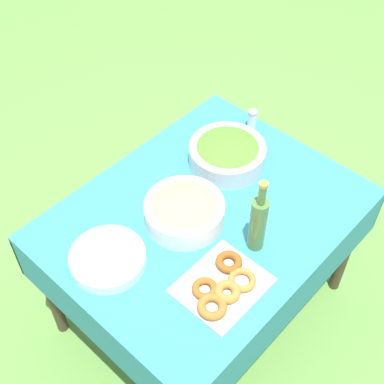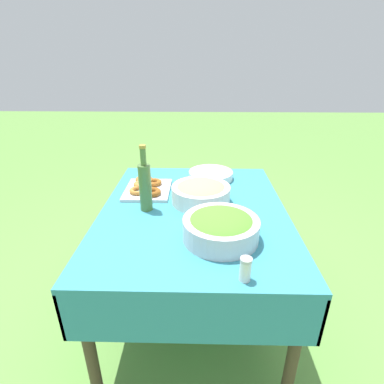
{
  "view_description": "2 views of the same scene",
  "coord_description": "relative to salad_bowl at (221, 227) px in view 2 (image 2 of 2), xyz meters",
  "views": [
    {
      "loc": [
        -1.02,
        -0.88,
        2.31
      ],
      "look_at": [
        -0.03,
        0.05,
        0.82
      ],
      "focal_mm": 50.0,
      "sensor_mm": 36.0,
      "label": 1
    },
    {
      "loc": [
        1.36,
        0.02,
        1.42
      ],
      "look_at": [
        -0.03,
        -0.01,
        0.79
      ],
      "focal_mm": 28.0,
      "sensor_mm": 36.0,
      "label": 2
    }
  ],
  "objects": [
    {
      "name": "ground_plane",
      "position": [
        -0.27,
        -0.12,
        -0.77
      ],
      "size": [
        14.0,
        14.0,
        0.0
      ],
      "primitive_type": "plane",
      "color": "#609342"
    },
    {
      "name": "picnic_table",
      "position": [
        -0.27,
        -0.12,
        -0.16
      ],
      "size": [
        1.19,
        0.94,
        0.71
      ],
      "color": "teal",
      "rests_on": "ground_plane"
    },
    {
      "name": "salad_bowl",
      "position": [
        0.0,
        0.0,
        0.0
      ],
      "size": [
        0.32,
        0.32,
        0.12
      ],
      "color": "silver",
      "rests_on": "picnic_table"
    },
    {
      "name": "pasta_bowl",
      "position": [
        -0.35,
        -0.08,
        -0.0
      ],
      "size": [
        0.31,
        0.31,
        0.11
      ],
      "color": "white",
      "rests_on": "picnic_table"
    },
    {
      "name": "donut_platter",
      "position": [
        -0.49,
        -0.39,
        -0.04
      ],
      "size": [
        0.3,
        0.25,
        0.05
      ],
      "color": "silver",
      "rests_on": "picnic_table"
    },
    {
      "name": "plate_stack",
      "position": [
        -0.68,
        -0.02,
        -0.04
      ],
      "size": [
        0.28,
        0.28,
        0.05
      ],
      "color": "white",
      "rests_on": "picnic_table"
    },
    {
      "name": "olive_oil_bottle",
      "position": [
        -0.26,
        -0.36,
        0.07
      ],
      "size": [
        0.06,
        0.06,
        0.34
      ],
      "color": "#4C7238",
      "rests_on": "picnic_table"
    },
    {
      "name": "salt_shaker",
      "position": [
        0.26,
        0.07,
        -0.01
      ],
      "size": [
        0.04,
        0.04,
        0.09
      ],
      "color": "white",
      "rests_on": "picnic_table"
    }
  ]
}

